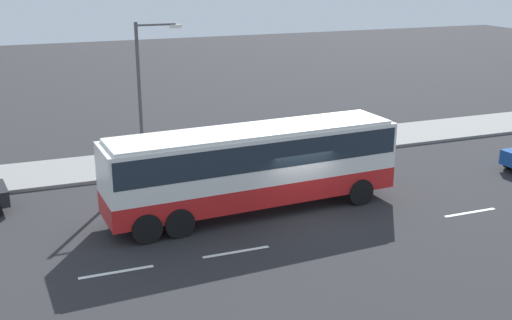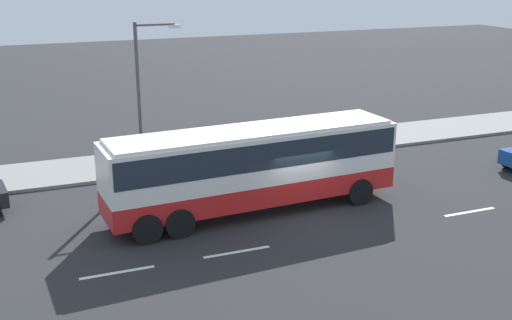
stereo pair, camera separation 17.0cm
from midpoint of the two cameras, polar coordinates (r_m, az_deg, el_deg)
The scene contains 7 objects.
ground_plane at distance 25.42m, azimuth 3.70°, elevation -4.70°, with size 120.00×120.00×0.00m, color #28282B.
sidewalk_curb at distance 32.77m, azimuth -2.60°, elevation 0.59°, with size 80.00×4.00×0.15m, color gray.
lane_centreline at distance 21.23m, azimuth -11.85°, elevation -9.72°, with size 27.79×0.16×0.01m.
coach_bus at distance 24.78m, azimuth -0.44°, elevation -0.09°, with size 11.85×3.21×3.39m.
pedestrian_near_curb at distance 34.66m, azimuth 5.90°, elevation 3.13°, with size 0.32×0.32×1.58m.
pedestrian_at_crossing at distance 33.62m, azimuth 4.29°, elevation 2.65°, with size 0.32×0.32×1.52m.
street_lamp at distance 29.51m, azimuth -10.22°, elevation 6.55°, with size 2.13×0.24×6.84m.
Camera 2 is at (-10.29, -21.20, 9.56)m, focal length 44.66 mm.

